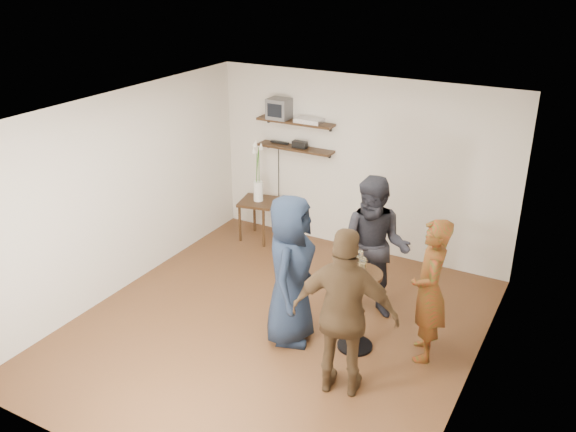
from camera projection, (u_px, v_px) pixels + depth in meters
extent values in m
cube|color=#4E3019|center=(274.00, 329.00, 7.29)|extent=(4.50, 5.00, 0.04)
cube|color=white|center=(272.00, 112.00, 6.24)|extent=(4.50, 5.00, 0.04)
cube|color=beige|center=(361.00, 165.00, 8.79)|extent=(4.50, 0.04, 2.60)
cube|color=beige|center=(111.00, 347.00, 4.74)|extent=(4.50, 0.04, 2.60)
cube|color=beige|center=(120.00, 193.00, 7.77)|extent=(0.04, 5.00, 2.60)
cube|color=beige|center=(481.00, 278.00, 5.75)|extent=(0.04, 5.00, 2.60)
cube|color=black|center=(295.00, 122.00, 8.89)|extent=(1.20, 0.25, 0.04)
cube|color=black|center=(295.00, 148.00, 9.05)|extent=(1.20, 0.25, 0.04)
cube|color=#59595B|center=(280.00, 108.00, 8.94)|extent=(0.32, 0.30, 0.30)
cube|color=silver|center=(309.00, 121.00, 8.77)|extent=(0.40, 0.24, 0.06)
cube|color=black|center=(300.00, 144.00, 8.99)|extent=(0.22, 0.10, 0.10)
cube|color=black|center=(280.00, 142.00, 9.21)|extent=(0.30, 0.05, 0.03)
cube|color=black|center=(258.00, 202.00, 9.31)|extent=(0.64, 0.64, 0.04)
cylinder|color=black|center=(240.00, 223.00, 9.37)|extent=(0.04, 0.04, 0.60)
cylinder|color=black|center=(264.00, 229.00, 9.18)|extent=(0.04, 0.04, 0.60)
cylinder|color=black|center=(254.00, 213.00, 9.71)|extent=(0.04, 0.04, 0.60)
cylinder|color=black|center=(278.00, 219.00, 9.52)|extent=(0.04, 0.04, 0.60)
cylinder|color=white|center=(258.00, 191.00, 9.25)|extent=(0.14, 0.14, 0.31)
cylinder|color=#32691E|center=(257.00, 172.00, 9.13)|extent=(0.01, 0.07, 0.56)
cone|color=white|center=(254.00, 149.00, 9.01)|extent=(0.07, 0.09, 0.12)
cylinder|color=#32691E|center=(259.00, 170.00, 9.11)|extent=(0.03, 0.06, 0.62)
cone|color=white|center=(261.00, 146.00, 8.97)|extent=(0.11, 0.12, 0.13)
cylinder|color=#32691E|center=(257.00, 168.00, 9.09)|extent=(0.10, 0.09, 0.68)
cone|color=white|center=(256.00, 143.00, 8.90)|extent=(0.13, 0.13, 0.13)
cylinder|color=black|center=(358.00, 275.00, 6.56)|extent=(0.52, 0.52, 0.04)
cylinder|color=black|center=(357.00, 311.00, 6.74)|extent=(0.07, 0.07, 0.88)
cylinder|color=black|center=(355.00, 346.00, 6.93)|extent=(0.40, 0.40, 0.03)
cylinder|color=silver|center=(351.00, 273.00, 6.55)|extent=(0.06, 0.06, 0.00)
cylinder|color=silver|center=(351.00, 269.00, 6.53)|extent=(0.01, 0.01, 0.09)
cylinder|color=silver|center=(351.00, 261.00, 6.49)|extent=(0.07, 0.07, 0.11)
cylinder|color=#F1C663|center=(351.00, 263.00, 6.50)|extent=(0.06, 0.06, 0.06)
cylinder|color=silver|center=(362.00, 276.00, 6.49)|extent=(0.06, 0.06, 0.00)
cylinder|color=silver|center=(363.00, 272.00, 6.47)|extent=(0.01, 0.01, 0.09)
cylinder|color=silver|center=(363.00, 263.00, 6.43)|extent=(0.07, 0.07, 0.11)
cylinder|color=#F1C663|center=(363.00, 265.00, 6.44)|extent=(0.06, 0.06, 0.06)
cylinder|color=silver|center=(359.00, 270.00, 6.61)|extent=(0.07, 0.07, 0.00)
cylinder|color=silver|center=(359.00, 266.00, 6.59)|extent=(0.01, 0.01, 0.10)
cylinder|color=silver|center=(360.00, 257.00, 6.54)|extent=(0.07, 0.07, 0.12)
cylinder|color=#F1C663|center=(359.00, 259.00, 6.55)|extent=(0.07, 0.07, 0.07)
cylinder|color=silver|center=(361.00, 273.00, 6.55)|extent=(0.06, 0.06, 0.00)
cylinder|color=silver|center=(362.00, 269.00, 6.53)|extent=(0.01, 0.01, 0.08)
cylinder|color=silver|center=(362.00, 262.00, 6.50)|extent=(0.06, 0.06, 0.10)
cylinder|color=#F1C663|center=(362.00, 263.00, 6.51)|extent=(0.06, 0.06, 0.06)
imported|color=#AD1D13|center=(429.00, 290.00, 6.48)|extent=(0.56, 0.69, 1.64)
imported|color=black|center=(374.00, 249.00, 7.23)|extent=(0.96, 0.79, 1.78)
imported|color=#151F30|center=(290.00, 270.00, 6.76)|extent=(0.75, 0.97, 1.77)
imported|color=#45311D|center=(345.00, 314.00, 5.91)|extent=(1.13, 0.66, 1.80)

